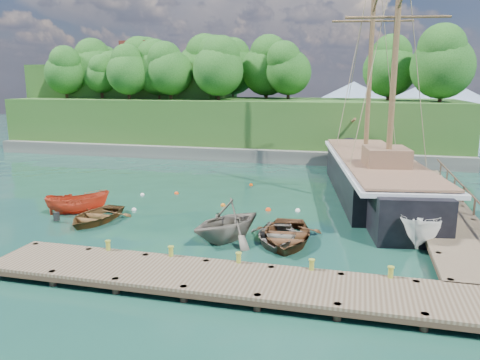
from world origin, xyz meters
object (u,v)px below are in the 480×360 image
(rowboat_1, at_px, (227,240))
(motorboat_orange, at_px, (79,213))
(rowboat_2, at_px, (286,242))
(cabin_boat_white, at_px, (424,242))
(rowboat_0, at_px, (96,221))
(rowboat_3, at_px, (276,242))
(schooner, at_px, (374,179))

(rowboat_1, relative_size, motorboat_orange, 1.14)
(rowboat_2, height_order, cabin_boat_white, cabin_boat_white)
(rowboat_0, xyz_separation_m, rowboat_1, (8.27, -1.21, 0.00))
(motorboat_orange, bearing_deg, rowboat_2, -127.89)
(rowboat_3, height_order, schooner, schooner)
(rowboat_1, relative_size, rowboat_3, 1.05)
(rowboat_0, height_order, rowboat_1, rowboat_1)
(rowboat_0, xyz_separation_m, schooner, (15.72, 10.71, 1.17))
(rowboat_2, relative_size, motorboat_orange, 1.31)
(schooner, bearing_deg, rowboat_2, -120.11)
(rowboat_1, xyz_separation_m, rowboat_3, (2.49, 0.36, 0.00))
(rowboat_2, distance_m, rowboat_3, 0.51)
(rowboat_1, xyz_separation_m, motorboat_orange, (-10.25, 2.49, 0.00))
(rowboat_0, relative_size, motorboat_orange, 1.13)
(schooner, bearing_deg, rowboat_1, -131.00)
(cabin_boat_white, bearing_deg, rowboat_2, -147.77)
(rowboat_0, xyz_separation_m, cabin_boat_white, (18.00, 1.02, 0.00))
(motorboat_orange, height_order, cabin_boat_white, cabin_boat_white)
(rowboat_3, height_order, cabin_boat_white, cabin_boat_white)
(rowboat_2, relative_size, cabin_boat_white, 0.94)
(rowboat_2, relative_size, rowboat_3, 1.21)
(rowboat_1, bearing_deg, rowboat_2, 38.67)
(rowboat_3, height_order, motorboat_orange, motorboat_orange)
(rowboat_1, bearing_deg, motorboat_orange, -162.41)
(rowboat_3, distance_m, cabin_boat_white, 7.47)
(rowboat_2, height_order, rowboat_3, rowboat_2)
(rowboat_0, distance_m, rowboat_3, 10.80)
(motorboat_orange, bearing_deg, cabin_boat_white, -119.63)
(rowboat_2, bearing_deg, cabin_boat_white, 9.96)
(rowboat_0, relative_size, rowboat_1, 0.99)
(rowboat_0, xyz_separation_m, rowboat_3, (10.76, -0.85, 0.00))
(rowboat_2, xyz_separation_m, rowboat_3, (-0.51, -0.03, 0.00))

